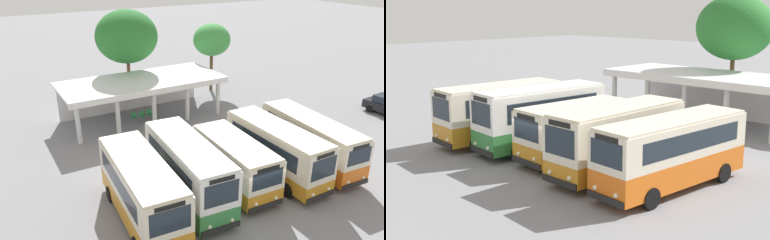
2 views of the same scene
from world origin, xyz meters
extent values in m
plane|color=gray|center=(0.00, 0.00, 0.00)|extent=(180.00, 180.00, 0.00)
cylinder|color=black|center=(-4.95, -0.51, 0.45)|extent=(0.28, 0.91, 0.90)
cylinder|color=black|center=(-4.62, 4.23, 0.45)|extent=(0.28, 0.91, 0.90)
cylinder|color=black|center=(-6.87, 4.39, 0.45)|extent=(0.28, 0.91, 0.90)
cube|color=orange|center=(-5.91, 1.94, 0.94)|extent=(2.88, 7.80, 1.11)
cube|color=beige|center=(-5.91, 1.94, 2.39)|extent=(2.88, 7.80, 1.80)
cube|color=beige|center=(-5.91, 1.94, 3.35)|extent=(2.80, 7.57, 0.12)
cube|color=#1E2833|center=(-6.18, -1.87, 2.44)|extent=(1.93, 0.18, 1.17)
cube|color=black|center=(-6.18, -1.87, 3.17)|extent=(1.41, 0.15, 0.24)
cube|color=#1E2833|center=(-4.74, 1.96, 2.44)|extent=(0.47, 6.11, 0.99)
cube|color=#1E2833|center=(-7.07, 2.12, 2.44)|extent=(0.47, 6.11, 0.99)
cylinder|color=black|center=(-2.00, 0.02, 0.45)|extent=(0.29, 0.91, 0.90)
cylinder|color=black|center=(-4.16, 0.19, 0.45)|extent=(0.29, 0.91, 0.90)
cylinder|color=black|center=(-1.63, 4.73, 0.45)|extent=(0.29, 0.91, 0.90)
cylinder|color=black|center=(-3.79, 4.90, 0.45)|extent=(0.29, 0.91, 0.90)
cube|color=#337F3D|center=(-2.89, 2.46, 0.95)|extent=(2.86, 7.79, 1.13)
cube|color=white|center=(-2.89, 2.46, 2.45)|extent=(2.86, 7.79, 1.88)
cube|color=white|center=(-2.89, 2.46, 3.45)|extent=(2.78, 7.55, 0.12)
cube|color=black|center=(-3.20, -1.37, 0.52)|extent=(2.15, 0.27, 0.28)
cube|color=#1E2833|center=(-3.19, -1.33, 2.50)|extent=(1.86, 0.20, 1.22)
cube|color=black|center=(-3.19, -1.33, 3.27)|extent=(1.36, 0.16, 0.24)
cube|color=#1E2833|center=(-1.77, 2.47, 2.50)|extent=(0.52, 6.09, 1.04)
cube|color=#1E2833|center=(-4.01, 2.65, 2.50)|extent=(0.52, 6.09, 1.04)
sphere|color=#EAEACC|center=(-2.57, -1.41, 0.83)|extent=(0.20, 0.20, 0.20)
sphere|color=#EAEACC|center=(-3.82, -1.32, 0.83)|extent=(0.20, 0.20, 0.20)
cylinder|color=black|center=(1.13, 0.19, 0.45)|extent=(0.27, 0.91, 0.90)
cylinder|color=black|center=(-1.11, 0.31, 0.45)|extent=(0.27, 0.91, 0.90)
cylinder|color=black|center=(1.36, 4.15, 0.45)|extent=(0.27, 0.91, 0.90)
cylinder|color=black|center=(-0.88, 4.28, 0.45)|extent=(0.27, 0.91, 0.90)
cube|color=orange|center=(0.13, 2.23, 0.85)|extent=(2.70, 6.53, 0.94)
cube|color=beige|center=(0.13, 2.23, 2.10)|extent=(2.70, 6.53, 1.55)
cube|color=beige|center=(0.13, 2.23, 2.93)|extent=(2.62, 6.33, 0.12)
cube|color=black|center=(-0.06, -0.99, 0.52)|extent=(2.23, 0.23, 0.28)
cube|color=#1E2833|center=(-0.06, -0.95, 2.15)|extent=(1.92, 0.16, 1.01)
cube|color=black|center=(-0.06, -0.95, 2.75)|extent=(1.41, 0.13, 0.24)
cube|color=#1E2833|center=(1.29, 2.27, 2.15)|extent=(0.33, 5.12, 0.85)
cube|color=#1E2833|center=(-1.03, 2.40, 2.15)|extent=(0.33, 5.12, 0.85)
sphere|color=#EAEACC|center=(0.59, -1.02, 0.83)|extent=(0.20, 0.20, 0.20)
sphere|color=#EAEACC|center=(-0.70, -0.95, 0.83)|extent=(0.20, 0.20, 0.20)
cylinder|color=black|center=(4.19, -0.34, 0.45)|extent=(0.22, 0.90, 0.90)
cylinder|color=black|center=(2.09, -0.33, 0.45)|extent=(0.22, 0.90, 0.90)
cylinder|color=black|center=(4.20, 4.38, 0.45)|extent=(0.22, 0.90, 0.90)
cylinder|color=black|center=(2.10, 4.38, 0.45)|extent=(0.22, 0.90, 0.90)
cube|color=orange|center=(3.14, 2.02, 0.84)|extent=(2.22, 7.61, 0.91)
cube|color=beige|center=(3.14, 2.02, 2.24)|extent=(2.22, 7.61, 1.90)
cube|color=beige|center=(3.14, 2.02, 3.25)|extent=(2.15, 7.38, 0.12)
cube|color=black|center=(3.14, -1.81, 0.52)|extent=(2.09, 0.10, 0.28)
cube|color=#1E2833|center=(3.14, -1.77, 2.29)|extent=(1.81, 0.05, 1.23)
cube|color=black|center=(3.14, -1.77, 3.07)|extent=(1.32, 0.05, 0.24)
cube|color=#1E2833|center=(4.24, 2.12, 2.29)|extent=(0.05, 6.08, 1.04)
cube|color=#1E2833|center=(2.05, 2.12, 2.29)|extent=(0.05, 6.08, 1.04)
sphere|color=#EAEACC|center=(3.74, -1.80, 0.83)|extent=(0.20, 0.20, 0.20)
sphere|color=#EAEACC|center=(2.53, -1.80, 0.83)|extent=(0.20, 0.20, 0.20)
cylinder|color=black|center=(6.99, -0.45, 0.45)|extent=(0.29, 0.91, 0.90)
cylinder|color=black|center=(4.97, -0.30, 0.45)|extent=(0.29, 0.91, 0.90)
cylinder|color=black|center=(7.36, 4.49, 0.45)|extent=(0.29, 0.91, 0.90)
cylinder|color=black|center=(5.34, 4.65, 0.45)|extent=(0.29, 0.91, 0.90)
cube|color=orange|center=(6.16, 2.10, 0.96)|extent=(2.72, 8.13, 1.15)
cube|color=beige|center=(6.16, 2.10, 2.30)|extent=(2.72, 8.13, 1.53)
cube|color=beige|center=(6.16, 2.10, 3.12)|extent=(2.64, 7.89, 0.12)
cube|color=black|center=(5.86, -1.92, 0.52)|extent=(2.02, 0.25, 0.28)
cube|color=#1E2833|center=(5.86, -1.87, 2.35)|extent=(1.74, 0.18, 1.00)
cube|color=black|center=(5.86, -1.87, 2.94)|extent=(1.28, 0.15, 0.24)
cube|color=#1E2833|center=(7.22, 2.12, 2.35)|extent=(0.52, 6.38, 0.84)
cube|color=#1E2833|center=(5.12, 2.28, 2.35)|extent=(0.52, 6.38, 0.84)
sphere|color=#EAEACC|center=(6.45, -1.95, 0.83)|extent=(0.20, 0.20, 0.20)
sphere|color=#EAEACC|center=(5.28, -1.86, 0.83)|extent=(0.20, 0.20, 0.20)
cylinder|color=black|center=(19.46, 6.20, 0.32)|extent=(0.22, 0.65, 0.64)
cylinder|color=black|center=(17.81, 6.10, 0.32)|extent=(0.22, 0.65, 0.64)
cylinder|color=silver|center=(-6.33, 12.69, 1.60)|extent=(0.36, 0.36, 3.20)
cylinder|color=silver|center=(-3.28, 12.69, 1.60)|extent=(0.36, 0.36, 3.20)
cylinder|color=silver|center=(-0.23, 12.69, 1.60)|extent=(0.36, 0.36, 3.20)
cylinder|color=silver|center=(2.82, 12.69, 1.60)|extent=(0.36, 0.36, 3.20)
cylinder|color=silver|center=(5.88, 12.69, 1.60)|extent=(0.36, 0.36, 3.20)
cube|color=white|center=(-0.23, 17.58, 1.60)|extent=(13.01, 0.20, 3.20)
cube|color=white|center=(-0.23, 15.04, 3.30)|extent=(13.51, 5.79, 0.20)
cube|color=white|center=(-0.23, 12.19, 3.06)|extent=(13.51, 0.10, 0.28)
cylinder|color=slate|center=(-1.14, 14.19, 0.22)|extent=(0.03, 0.03, 0.44)
cylinder|color=slate|center=(-1.50, 14.19, 0.22)|extent=(0.03, 0.03, 0.44)
cylinder|color=slate|center=(-1.15, 14.54, 0.22)|extent=(0.03, 0.03, 0.44)
cylinder|color=slate|center=(-1.50, 14.54, 0.22)|extent=(0.03, 0.03, 0.44)
cube|color=#2D8C47|center=(-1.32, 14.36, 0.46)|extent=(0.44, 0.44, 0.04)
cube|color=#2D8C47|center=(-1.32, 14.56, 0.66)|extent=(0.44, 0.04, 0.40)
cylinder|color=slate|center=(-0.45, 14.11, 0.22)|extent=(0.03, 0.03, 0.44)
cylinder|color=slate|center=(-0.80, 14.11, 0.22)|extent=(0.03, 0.03, 0.44)
cylinder|color=slate|center=(-0.45, 14.47, 0.22)|extent=(0.03, 0.03, 0.44)
cylinder|color=slate|center=(-0.80, 14.46, 0.22)|extent=(0.03, 0.03, 0.44)
cube|color=#2D8C47|center=(-0.62, 14.29, 0.46)|extent=(0.44, 0.44, 0.04)
cube|color=#2D8C47|center=(-0.62, 14.49, 0.66)|extent=(0.44, 0.04, 0.40)
cylinder|color=slate|center=(0.25, 14.16, 0.22)|extent=(0.03, 0.03, 0.44)
cylinder|color=slate|center=(-0.10, 14.16, 0.22)|extent=(0.03, 0.03, 0.44)
cylinder|color=slate|center=(0.25, 14.51, 0.22)|extent=(0.03, 0.03, 0.44)
cylinder|color=slate|center=(-0.10, 14.51, 0.22)|extent=(0.03, 0.03, 0.44)
cube|color=#2D8C47|center=(0.07, 14.33, 0.46)|extent=(0.44, 0.44, 0.04)
cube|color=#2D8C47|center=(0.07, 14.53, 0.66)|extent=(0.44, 0.04, 0.40)
cylinder|color=brown|center=(-0.03, 18.46, 2.18)|extent=(0.32, 0.32, 4.36)
ellipsoid|color=#28722D|center=(-0.03, 18.46, 6.41)|extent=(5.48, 5.48, 4.66)
cylinder|color=brown|center=(8.98, 18.65, 1.91)|extent=(0.32, 0.32, 3.83)
ellipsoid|color=green|center=(8.98, 18.65, 5.23)|extent=(3.74, 3.74, 3.18)
camera|label=1|loc=(-12.16, -14.09, 12.73)|focal=36.41mm
camera|label=2|loc=(18.48, -16.10, 7.81)|focal=48.31mm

